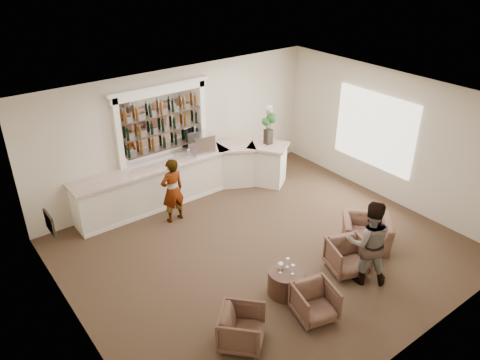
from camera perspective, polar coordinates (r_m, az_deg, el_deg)
name	(u,v)px	position (r m, az deg, el deg)	size (l,w,h in m)	color
ground	(265,250)	(10.34, 3.12, -8.55)	(8.00, 8.00, 0.00)	#4E3927
room_shell	(252,140)	(9.74, 1.52, 4.95)	(8.04, 7.02, 3.32)	beige
bar_counter	(186,178)	(12.05, -6.58, 0.19)	(5.72, 1.80, 1.14)	white
back_bar_alcove	(162,123)	(11.64, -9.46, 6.85)	(2.64, 0.25, 3.00)	white
cocktail_table	(286,282)	(9.16, 5.59, -12.24)	(0.69, 0.69, 0.50)	#4A2D20
sommelier	(172,191)	(11.04, -8.24, -1.28)	(0.59, 0.39, 1.61)	gray
guest	(369,243)	(9.36, 15.42, -7.37)	(0.86, 0.67, 1.77)	gray
armchair_left	(242,328)	(8.13, 0.21, -17.59)	(0.72, 0.74, 0.68)	brown
armchair_center	(315,302)	(8.69, 9.10, -14.48)	(0.70, 0.72, 0.65)	brown
armchair_right	(348,257)	(9.82, 13.01, -9.10)	(0.74, 0.76, 0.69)	brown
armchair_far	(366,233)	(10.66, 15.11, -6.21)	(1.02, 0.89, 0.66)	brown
espresso_machine	(202,143)	(12.01, -4.71, 4.48)	(0.56, 0.47, 0.49)	silver
flower_vase	(269,122)	(12.36, 3.51, 7.03)	(0.28, 0.28, 1.08)	black
wine_glass_bar_left	(199,149)	(12.03, -5.06, 3.79)	(0.07, 0.07, 0.21)	white
wine_glass_bar_right	(189,153)	(11.82, -6.30, 3.28)	(0.07, 0.07, 0.21)	white
wine_glass_tbl_a	(281,269)	(8.89, 4.98, -10.70)	(0.07, 0.07, 0.21)	white
wine_glass_tbl_b	(288,263)	(9.04, 5.82, -10.00)	(0.07, 0.07, 0.21)	white
wine_glass_tbl_c	(293,270)	(8.89, 6.46, -10.80)	(0.07, 0.07, 0.21)	white
napkin_holder	(281,265)	(9.04, 4.98, -10.34)	(0.08, 0.08, 0.12)	white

